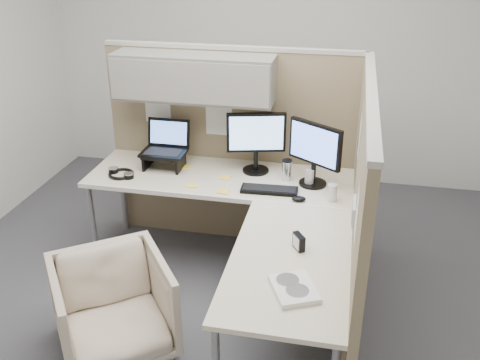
% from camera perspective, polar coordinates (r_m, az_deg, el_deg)
% --- Properties ---
extents(ground, '(4.50, 4.50, 0.00)m').
position_cam_1_polar(ground, '(3.93, -2.23, -12.70)').
color(ground, '#404046').
rests_on(ground, ground).
extents(partition_back, '(2.00, 0.36, 1.63)m').
position_cam_1_polar(partition_back, '(4.17, -2.65, 6.82)').
color(partition_back, '#887659').
rests_on(partition_back, ground).
extents(partition_right, '(0.07, 2.03, 1.63)m').
position_cam_1_polar(partition_right, '(3.34, 12.44, -3.98)').
color(partition_right, '#887659').
rests_on(partition_right, ground).
extents(desk, '(2.00, 1.98, 0.73)m').
position_cam_1_polar(desk, '(3.63, -0.02, -3.18)').
color(desk, beige).
rests_on(desk, ground).
extents(office_chair, '(0.90, 0.89, 0.68)m').
position_cam_1_polar(office_chair, '(3.44, -13.41, -12.71)').
color(office_chair, beige).
rests_on(office_chair, ground).
extents(monitor_left, '(0.44, 0.20, 0.47)m').
position_cam_1_polar(monitor_left, '(3.99, 1.74, 4.53)').
color(monitor_left, black).
rests_on(monitor_left, desk).
extents(monitor_right, '(0.38, 0.28, 0.47)m').
position_cam_1_polar(monitor_right, '(3.81, 7.97, 3.27)').
color(monitor_right, black).
rests_on(monitor_right, desk).
extents(laptop_station, '(0.34, 0.29, 0.35)m').
position_cam_1_polar(laptop_station, '(4.17, -8.00, 3.17)').
color(laptop_station, black).
rests_on(laptop_station, desk).
extents(keyboard, '(0.41, 0.15, 0.02)m').
position_cam_1_polar(keyboard, '(3.78, 3.15, -1.06)').
color(keyboard, black).
rests_on(keyboard, desk).
extents(mouse, '(0.11, 0.08, 0.03)m').
position_cam_1_polar(mouse, '(3.66, 6.29, -2.01)').
color(mouse, black).
rests_on(mouse, desk).
extents(travel_mug, '(0.07, 0.07, 0.16)m').
position_cam_1_polar(travel_mug, '(3.94, 5.01, 1.08)').
color(travel_mug, silver).
rests_on(travel_mug, desk).
extents(soda_can_green, '(0.07, 0.07, 0.12)m').
position_cam_1_polar(soda_can_green, '(3.68, 9.82, -1.33)').
color(soda_can_green, silver).
rests_on(soda_can_green, desk).
extents(soda_can_silver, '(0.07, 0.07, 0.12)m').
position_cam_1_polar(soda_can_silver, '(3.89, 7.41, 0.31)').
color(soda_can_silver, silver).
rests_on(soda_can_silver, desk).
extents(sticky_note_d, '(0.08, 0.08, 0.01)m').
position_cam_1_polar(sticky_note_d, '(3.98, -1.59, 0.24)').
color(sticky_note_d, yellow).
rests_on(sticky_note_d, desk).
extents(sticky_note_a, '(0.09, 0.09, 0.01)m').
position_cam_1_polar(sticky_note_a, '(3.87, -5.14, -0.59)').
color(sticky_note_a, yellow).
rests_on(sticky_note_a, desk).
extents(sticky_note_c, '(0.10, 0.10, 0.01)m').
position_cam_1_polar(sticky_note_c, '(4.18, -5.86, 1.41)').
color(sticky_note_c, yellow).
rests_on(sticky_note_c, desk).
extents(sticky_note_b, '(0.08, 0.08, 0.01)m').
position_cam_1_polar(sticky_note_b, '(3.77, -1.79, -1.21)').
color(sticky_note_b, yellow).
rests_on(sticky_note_b, desk).
extents(headphones, '(0.25, 0.25, 0.03)m').
position_cam_1_polar(headphones, '(4.12, -12.56, 0.68)').
color(headphones, black).
rests_on(headphones, desk).
extents(paper_stack, '(0.30, 0.33, 0.03)m').
position_cam_1_polar(paper_stack, '(2.81, 5.77, -11.47)').
color(paper_stack, white).
rests_on(paper_stack, desk).
extents(desk_clock, '(0.08, 0.10, 0.10)m').
position_cam_1_polar(desk_clock, '(3.12, 6.27, -6.58)').
color(desk_clock, black).
rests_on(desk_clock, desk).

